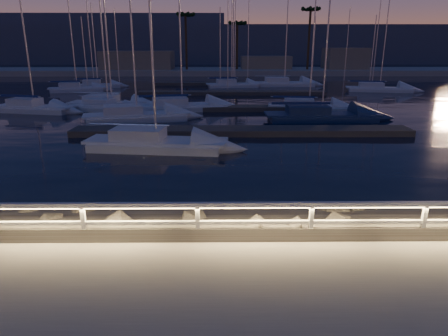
% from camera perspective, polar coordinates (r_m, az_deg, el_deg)
% --- Properties ---
extents(ground, '(400.00, 400.00, 0.00)m').
position_cam_1_polar(ground, '(10.93, 6.96, -10.06)').
color(ground, '#A39E93').
rests_on(ground, ground).
extents(harbor_water, '(400.00, 440.00, 0.60)m').
position_cam_1_polar(harbor_water, '(41.31, 1.40, 8.84)').
color(harbor_water, black).
rests_on(harbor_water, ground).
extents(guard_rail, '(44.11, 0.12, 1.06)m').
position_cam_1_polar(guard_rail, '(10.59, 6.74, -6.34)').
color(guard_rail, white).
rests_on(guard_rail, ground).
extents(riprap, '(35.48, 2.87, 1.36)m').
position_cam_1_polar(riprap, '(13.37, 24.96, -7.22)').
color(riprap, '#686259').
rests_on(riprap, ground).
extents(floating_docks, '(22.00, 36.00, 0.40)m').
position_cam_1_polar(floating_docks, '(42.50, 1.35, 9.85)').
color(floating_docks, '#4E4641').
rests_on(floating_docks, ground).
extents(far_shore, '(160.00, 14.00, 5.20)m').
position_cam_1_polar(far_shore, '(83.83, 0.32, 13.91)').
color(far_shore, '#A39E93').
rests_on(far_shore, ground).
extents(palm_left, '(3.00, 3.00, 11.20)m').
position_cam_1_polar(palm_left, '(82.07, -5.53, 20.64)').
color(palm_left, '#4A3822').
rests_on(palm_left, ground).
extents(palm_center, '(3.00, 3.00, 9.70)m').
position_cam_1_polar(palm_center, '(82.79, 1.90, 19.74)').
color(palm_center, '#4A3822').
rests_on(palm_center, ground).
extents(palm_right, '(3.00, 3.00, 12.20)m').
position_cam_1_polar(palm_right, '(83.69, 12.26, 20.90)').
color(palm_right, '#4A3822').
rests_on(palm_right, ground).
extents(distant_hills, '(230.00, 37.50, 18.00)m').
position_cam_1_polar(distant_hills, '(144.82, -9.19, 16.81)').
color(distant_hills, '#3C465D').
rests_on(distant_hills, ground).
extents(sailboat_a, '(6.61, 4.02, 10.98)m').
position_cam_1_polar(sailboat_a, '(36.79, -16.38, 8.37)').
color(sailboat_a, silver).
rests_on(sailboat_a, ground).
extents(sailboat_b, '(8.01, 3.24, 13.27)m').
position_cam_1_polar(sailboat_b, '(22.57, -10.15, 3.71)').
color(sailboat_b, silver).
rests_on(sailboat_b, ground).
extents(sailboat_c, '(8.67, 4.12, 14.19)m').
position_cam_1_polar(sailboat_c, '(36.07, -6.34, 8.83)').
color(sailboat_c, silver).
rests_on(sailboat_c, ground).
extents(sailboat_e, '(7.38, 3.61, 12.18)m').
position_cam_1_polar(sailboat_e, '(38.79, -25.65, 7.85)').
color(sailboat_e, silver).
rests_on(sailboat_e, ground).
extents(sailboat_f, '(8.26, 4.17, 13.56)m').
position_cam_1_polar(sailboat_f, '(31.62, -12.70, 7.37)').
color(sailboat_f, silver).
rests_on(sailboat_f, ground).
extents(sailboat_g, '(7.40, 3.21, 12.16)m').
position_cam_1_polar(sailboat_g, '(36.69, 11.76, 8.65)').
color(sailboat_g, silver).
rests_on(sailboat_g, ground).
extents(sailboat_h, '(8.79, 2.80, 14.75)m').
position_cam_1_polar(sailboat_h, '(32.00, 13.38, 7.41)').
color(sailboat_h, navy).
rests_on(sailboat_h, ground).
extents(sailboat_i, '(7.02, 3.69, 11.58)m').
position_cam_1_polar(sailboat_i, '(54.26, -20.44, 10.62)').
color(sailboat_i, silver).
rests_on(sailboat_i, ground).
extents(sailboat_j, '(8.23, 3.61, 13.58)m').
position_cam_1_polar(sailboat_j, '(38.66, -15.98, 8.85)').
color(sailboat_j, silver).
rests_on(sailboat_j, ground).
extents(sailboat_k, '(8.94, 2.98, 15.00)m').
position_cam_1_polar(sailboat_k, '(58.71, 8.40, 11.93)').
color(sailboat_k, silver).
rests_on(sailboat_k, ground).
extents(sailboat_l, '(8.43, 4.10, 13.74)m').
position_cam_1_polar(sailboat_l, '(54.82, 21.11, 10.59)').
color(sailboat_l, silver).
rests_on(sailboat_l, ground).
extents(sailboat_m, '(6.60, 3.15, 10.91)m').
position_cam_1_polar(sailboat_m, '(58.56, -17.72, 11.26)').
color(sailboat_m, silver).
rests_on(sailboat_m, ground).
extents(sailboat_n, '(7.54, 3.20, 12.47)m').
position_cam_1_polar(sailboat_n, '(56.39, 1.08, 11.87)').
color(sailboat_n, silver).
rests_on(sailboat_n, ground).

